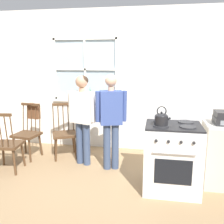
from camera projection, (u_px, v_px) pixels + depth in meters
ground_plane at (95, 178)px, 3.78m from camera, size 16.00×16.00×0.00m
wall_back at (113, 82)px, 4.84m from camera, size 6.40×0.16×2.70m
chair_by_window at (27, 134)px, 4.52m from camera, size 0.47×0.46×0.98m
chair_near_wall at (7, 145)px, 3.95m from camera, size 0.46×0.45×0.98m
chair_center_cluster at (64, 134)px, 4.54m from camera, size 0.55×0.54×0.98m
person_elderly_left at (82, 112)px, 4.12m from camera, size 0.53×0.32×1.51m
person_teen_center at (111, 115)px, 3.93m from camera, size 0.51×0.30×1.54m
stove at (172, 156)px, 3.39m from camera, size 0.74×0.68×1.08m
kettle at (161, 119)px, 3.17m from camera, size 0.21×0.17×0.25m
potted_plant at (89, 97)px, 4.90m from camera, size 0.14×0.14×0.28m
handbag at (34, 111)px, 4.66m from camera, size 0.23×0.21×0.31m
side_counter at (223, 155)px, 3.50m from camera, size 0.55×0.50×0.90m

